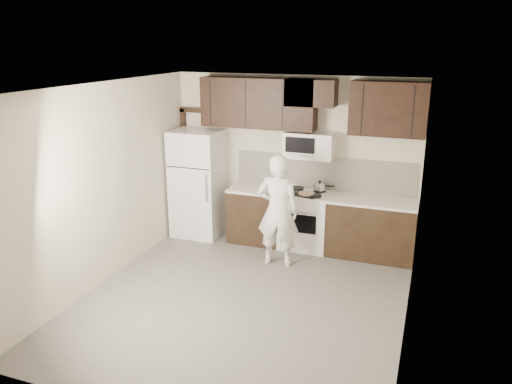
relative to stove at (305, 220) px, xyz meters
The scene contains 14 objects.
floor 2.02m from the stove, 98.80° to the right, with size 4.50×4.50×0.00m, color #595654.
back_wall 0.99m from the stove, 133.94° to the left, with size 4.00×4.00×0.00m, color #BDB5A0.
ceiling 2.98m from the stove, 98.80° to the right, with size 4.50×4.50×0.00m, color white.
counter_run 0.30m from the stove, ahead, with size 2.95×0.64×0.91m.
stove is the anchor object (origin of this frame).
backsplash 0.80m from the stove, 56.25° to the left, with size 2.90×0.02×0.54m, color silver.
upper_cabinets 1.83m from the stove, 124.04° to the left, with size 3.48×0.35×0.78m.
microwave 1.20m from the stove, 90.10° to the left, with size 0.76×0.42×0.40m.
refrigerator 1.90m from the stove, behind, with size 0.80×0.76×1.80m.
door_trim 2.37m from the stove, behind, with size 0.50×0.08×2.12m.
saucepan 0.58m from the stove, 39.82° to the left, with size 0.34×0.19×0.18m.
baking_tray 0.48m from the stove, 72.84° to the right, with size 0.37×0.28×0.02m, color black.
pizza 0.49m from the stove, 72.84° to the right, with size 0.25×0.25×0.02m, color #CEB18A.
person 0.89m from the stove, 105.92° to the right, with size 0.61×0.40×1.68m, color white.
Camera 1 is at (2.11, -5.37, 3.22)m, focal length 35.00 mm.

